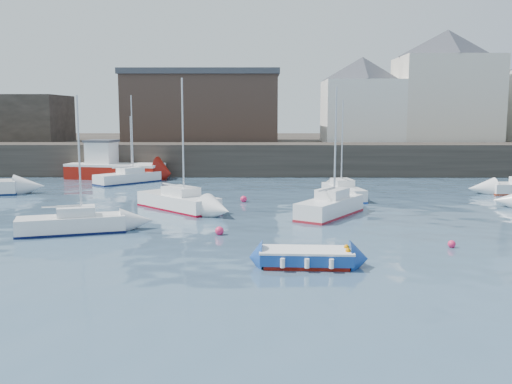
{
  "coord_description": "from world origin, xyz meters",
  "views": [
    {
      "loc": [
        0.23,
        -19.76,
        5.92
      ],
      "look_at": [
        0.0,
        12.0,
        1.5
      ],
      "focal_mm": 40.0,
      "sensor_mm": 36.0,
      "label": 1
    }
  ],
  "objects_px": {
    "sailboat_h": "(128,177)",
    "buoy_far": "(244,202)",
    "sailboat_f": "(343,191)",
    "blue_dinghy": "(306,257)",
    "sailboat_b": "(178,201)",
    "buoy_mid": "(452,248)",
    "sailboat_a": "(72,223)",
    "fishing_boat": "(112,167)",
    "buoy_near": "(219,235)",
    "sailboat_c": "(330,206)"
  },
  "relations": [
    {
      "from": "sailboat_c",
      "to": "blue_dinghy",
      "type": "bearing_deg",
      "value": -101.63
    },
    {
      "from": "sailboat_b",
      "to": "sailboat_h",
      "type": "relative_size",
      "value": 1.08
    },
    {
      "from": "sailboat_b",
      "to": "buoy_near",
      "type": "relative_size",
      "value": 18.4
    },
    {
      "from": "sailboat_a",
      "to": "sailboat_f",
      "type": "relative_size",
      "value": 0.99
    },
    {
      "from": "blue_dinghy",
      "to": "sailboat_c",
      "type": "relative_size",
      "value": 0.5
    },
    {
      "from": "blue_dinghy",
      "to": "sailboat_f",
      "type": "distance_m",
      "value": 18.34
    },
    {
      "from": "sailboat_h",
      "to": "sailboat_f",
      "type": "bearing_deg",
      "value": -26.86
    },
    {
      "from": "sailboat_h",
      "to": "buoy_near",
      "type": "height_order",
      "value": "sailboat_h"
    },
    {
      "from": "sailboat_b",
      "to": "sailboat_f",
      "type": "height_order",
      "value": "sailboat_b"
    },
    {
      "from": "buoy_mid",
      "to": "sailboat_f",
      "type": "bearing_deg",
      "value": 100.36
    },
    {
      "from": "sailboat_h",
      "to": "sailboat_c",
      "type": "bearing_deg",
      "value": -45.49
    },
    {
      "from": "buoy_mid",
      "to": "buoy_far",
      "type": "bearing_deg",
      "value": 126.48
    },
    {
      "from": "sailboat_f",
      "to": "buoy_far",
      "type": "height_order",
      "value": "sailboat_f"
    },
    {
      "from": "sailboat_h",
      "to": "buoy_far",
      "type": "xyz_separation_m",
      "value": [
        10.14,
        -10.35,
        -0.48
      ]
    },
    {
      "from": "sailboat_a",
      "to": "sailboat_c",
      "type": "bearing_deg",
      "value": 19.62
    },
    {
      "from": "sailboat_a",
      "to": "sailboat_f",
      "type": "distance_m",
      "value": 19.15
    },
    {
      "from": "sailboat_h",
      "to": "buoy_mid",
      "type": "bearing_deg",
      "value": -49.78
    },
    {
      "from": "sailboat_c",
      "to": "buoy_near",
      "type": "bearing_deg",
      "value": -139.35
    },
    {
      "from": "blue_dinghy",
      "to": "buoy_mid",
      "type": "relative_size",
      "value": 10.64
    },
    {
      "from": "fishing_boat",
      "to": "buoy_mid",
      "type": "relative_size",
      "value": 25.9
    },
    {
      "from": "sailboat_h",
      "to": "fishing_boat",
      "type": "bearing_deg",
      "value": 123.48
    },
    {
      "from": "blue_dinghy",
      "to": "buoy_mid",
      "type": "height_order",
      "value": "blue_dinghy"
    },
    {
      "from": "sailboat_f",
      "to": "buoy_mid",
      "type": "bearing_deg",
      "value": -79.64
    },
    {
      "from": "sailboat_f",
      "to": "buoy_far",
      "type": "xyz_separation_m",
      "value": [
        -6.91,
        -1.72,
        -0.48
      ]
    },
    {
      "from": "fishing_boat",
      "to": "buoy_far",
      "type": "xyz_separation_m",
      "value": [
        12.29,
        -13.61,
        -1.09
      ]
    },
    {
      "from": "sailboat_c",
      "to": "buoy_far",
      "type": "distance_m",
      "value": 7.35
    },
    {
      "from": "sailboat_h",
      "to": "buoy_far",
      "type": "relative_size",
      "value": 16.99
    },
    {
      "from": "sailboat_a",
      "to": "buoy_far",
      "type": "height_order",
      "value": "sailboat_a"
    },
    {
      "from": "buoy_far",
      "to": "sailboat_b",
      "type": "bearing_deg",
      "value": -142.51
    },
    {
      "from": "fishing_boat",
      "to": "buoy_near",
      "type": "bearing_deg",
      "value": -64.58
    },
    {
      "from": "fishing_boat",
      "to": "sailboat_b",
      "type": "distance_m",
      "value": 18.62
    },
    {
      "from": "sailboat_c",
      "to": "buoy_far",
      "type": "height_order",
      "value": "sailboat_c"
    },
    {
      "from": "blue_dinghy",
      "to": "sailboat_b",
      "type": "xyz_separation_m",
      "value": [
        -6.84,
        13.14,
        0.14
      ]
    },
    {
      "from": "buoy_mid",
      "to": "buoy_far",
      "type": "relative_size",
      "value": 0.8
    },
    {
      "from": "sailboat_a",
      "to": "buoy_far",
      "type": "distance_m",
      "value": 12.96
    },
    {
      "from": "fishing_boat",
      "to": "buoy_near",
      "type": "xyz_separation_m",
      "value": [
        11.4,
        -24.0,
        -1.09
      ]
    },
    {
      "from": "buoy_mid",
      "to": "buoy_far",
      "type": "xyz_separation_m",
      "value": [
        -9.6,
        12.98,
        0.0
      ]
    },
    {
      "from": "buoy_near",
      "to": "sailboat_b",
      "type": "bearing_deg",
      "value": 112.54
    },
    {
      "from": "fishing_boat",
      "to": "sailboat_f",
      "type": "bearing_deg",
      "value": -31.76
    },
    {
      "from": "sailboat_c",
      "to": "buoy_near",
      "type": "distance_m",
      "value": 7.98
    },
    {
      "from": "sailboat_f",
      "to": "blue_dinghy",
      "type": "bearing_deg",
      "value": -102.63
    },
    {
      "from": "sailboat_c",
      "to": "sailboat_f",
      "type": "relative_size",
      "value": 1.09
    },
    {
      "from": "sailboat_f",
      "to": "buoy_mid",
      "type": "relative_size",
      "value": 19.72
    },
    {
      "from": "buoy_near",
      "to": "fishing_boat",
      "type": "bearing_deg",
      "value": 115.42
    },
    {
      "from": "sailboat_a",
      "to": "sailboat_h",
      "type": "distance_m",
      "value": 20.43
    },
    {
      "from": "buoy_near",
      "to": "buoy_mid",
      "type": "relative_size",
      "value": 1.25
    },
    {
      "from": "buoy_mid",
      "to": "buoy_far",
      "type": "height_order",
      "value": "buoy_far"
    },
    {
      "from": "buoy_far",
      "to": "sailboat_c",
      "type": "bearing_deg",
      "value": -45.26
    },
    {
      "from": "sailboat_f",
      "to": "buoy_near",
      "type": "xyz_separation_m",
      "value": [
        -7.8,
        -12.11,
        -0.48
      ]
    },
    {
      "from": "sailboat_h",
      "to": "buoy_near",
      "type": "relative_size",
      "value": 17.05
    }
  ]
}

